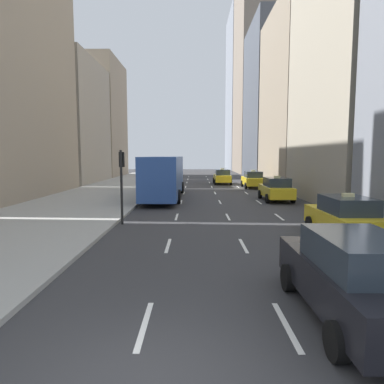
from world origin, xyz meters
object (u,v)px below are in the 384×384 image
object	(u,v)px
taxi_third	(276,189)
city_bus	(164,175)
traffic_light_pole	(122,175)
sedan_black_near	(354,277)
taxi_fourth	(345,217)
taxi_second	(253,179)
taxi_lead	(222,177)

from	to	relation	value
taxi_third	city_bus	xyz separation A→B (m)	(-8.41, 1.57, 0.91)
taxi_third	traffic_light_pole	size ratio (longest dim) A/B	1.22
sedan_black_near	taxi_fourth	bearing A→B (deg)	67.82
city_bus	traffic_light_pole	size ratio (longest dim) A/B	3.22
taxi_third	traffic_light_pole	distance (m)	13.01
taxi_fourth	taxi_second	bearing A→B (deg)	90.00
taxi_lead	traffic_light_pole	world-z (taller)	traffic_light_pole
taxi_second	traffic_light_pole	bearing A→B (deg)	-116.73
taxi_second	taxi_third	size ratio (longest dim) A/B	1.00
taxi_lead	taxi_fourth	world-z (taller)	same
sedan_black_near	taxi_lead	bearing A→B (deg)	90.00
taxi_third	sedan_black_near	world-z (taller)	taxi_third
taxi_second	taxi_fourth	bearing A→B (deg)	-90.00
taxi_second	sedan_black_near	size ratio (longest dim) A/B	0.94
taxi_second	taxi_fourth	distance (m)	21.90
taxi_fourth	sedan_black_near	world-z (taller)	taxi_fourth
sedan_black_near	city_bus	bearing A→B (deg)	105.61
traffic_light_pole	city_bus	bearing A→B (deg)	83.68
taxi_third	city_bus	distance (m)	8.61
taxi_lead	sedan_black_near	size ratio (longest dim) A/B	0.94
traffic_light_pole	taxi_lead	bearing A→B (deg)	74.07
sedan_black_near	traffic_light_pole	distance (m)	12.00
traffic_light_pole	sedan_black_near	bearing A→B (deg)	-55.47
taxi_lead	taxi_second	size ratio (longest dim) A/B	1.00
city_bus	traffic_light_pole	bearing A→B (deg)	-96.32
taxi_second	taxi_fourth	size ratio (longest dim) A/B	1.00
taxi_third	sedan_black_near	xyz separation A→B (m)	(-2.80, -18.51, 0.03)
taxi_lead	traffic_light_pole	size ratio (longest dim) A/B	1.22
taxi_fourth	traffic_light_pole	bearing A→B (deg)	162.89
sedan_black_near	taxi_second	bearing A→B (deg)	84.44
taxi_second	sedan_black_near	bearing A→B (deg)	-95.56
sedan_black_near	traffic_light_pole	size ratio (longest dim) A/B	1.30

